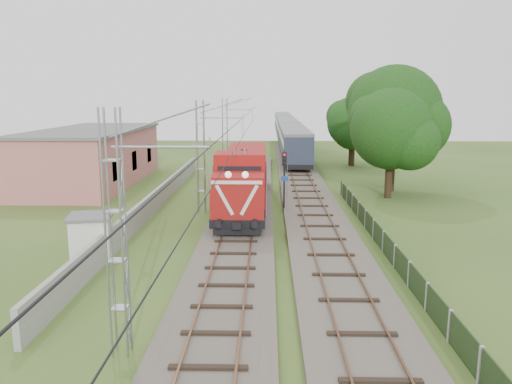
{
  "coord_description": "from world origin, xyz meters",
  "views": [
    {
      "loc": [
        1.76,
        -22.98,
        8.34
      ],
      "look_at": [
        1.0,
        8.59,
        2.2
      ],
      "focal_mm": 35.0,
      "sensor_mm": 36.0,
      "label": 1
    }
  ],
  "objects_px": {
    "locomotive": "(244,177)",
    "signal_post": "(284,171)",
    "relay_hut": "(91,236)",
    "coach_rake": "(287,128)"
  },
  "relations": [
    {
      "from": "coach_rake",
      "to": "relay_hut",
      "type": "relative_size",
      "value": 27.59
    },
    {
      "from": "locomotive",
      "to": "coach_rake",
      "type": "height_order",
      "value": "locomotive"
    },
    {
      "from": "signal_post",
      "to": "relay_hut",
      "type": "relative_size",
      "value": 1.71
    },
    {
      "from": "signal_post",
      "to": "relay_hut",
      "type": "xyz_separation_m",
      "value": [
        -10.33,
        -10.45,
        -1.89
      ]
    },
    {
      "from": "locomotive",
      "to": "relay_hut",
      "type": "relative_size",
      "value": 7.09
    },
    {
      "from": "coach_rake",
      "to": "signal_post",
      "type": "distance_m",
      "value": 52.41
    },
    {
      "from": "coach_rake",
      "to": "signal_post",
      "type": "height_order",
      "value": "signal_post"
    },
    {
      "from": "locomotive",
      "to": "signal_post",
      "type": "distance_m",
      "value": 3.35
    },
    {
      "from": "relay_hut",
      "to": "signal_post",
      "type": "bearing_deg",
      "value": 45.32
    },
    {
      "from": "locomotive",
      "to": "signal_post",
      "type": "xyz_separation_m",
      "value": [
        2.93,
        -1.46,
        0.67
      ]
    }
  ]
}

